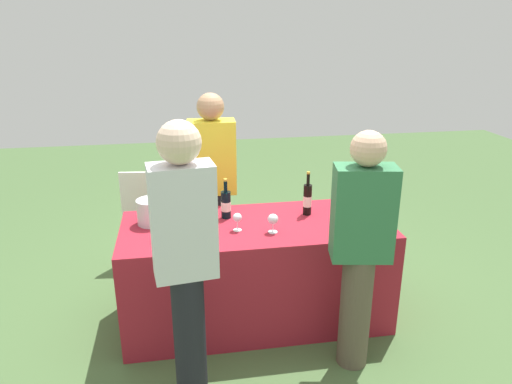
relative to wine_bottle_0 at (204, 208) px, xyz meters
name	(u,v)px	position (x,y,z in m)	size (l,w,h in m)	color
ground_plane	(256,316)	(0.37, -0.09, -0.91)	(12.00, 12.00, 0.00)	#476638
tasting_table	(256,272)	(0.37, -0.09, -0.52)	(1.97, 0.82, 0.80)	maroon
wine_bottle_0	(204,208)	(0.00, 0.00, 0.00)	(0.07, 0.07, 0.32)	black
wine_bottle_1	(226,204)	(0.17, 0.07, -0.01)	(0.07, 0.07, 0.31)	black
wine_bottle_2	(307,199)	(0.80, 0.03, 0.01)	(0.07, 0.07, 0.34)	black
wine_bottle_3	(352,200)	(1.14, 0.00, -0.01)	(0.08, 0.08, 0.31)	black
wine_glass_0	(160,227)	(-0.31, -0.26, -0.02)	(0.07, 0.07, 0.13)	silver
wine_glass_1	(185,224)	(-0.15, -0.26, -0.01)	(0.07, 0.07, 0.15)	silver
wine_glass_2	(197,224)	(-0.07, -0.27, -0.01)	(0.07, 0.07, 0.15)	silver
wine_glass_3	(237,218)	(0.22, -0.18, -0.02)	(0.07, 0.07, 0.13)	silver
wine_glass_4	(273,220)	(0.47, -0.25, -0.02)	(0.08, 0.08, 0.14)	silver
wine_glass_5	(345,215)	(1.00, -0.26, -0.02)	(0.07, 0.07, 0.13)	silver
ice_bucket	(152,212)	(-0.38, 0.05, -0.02)	(0.21, 0.21, 0.19)	silver
server_pouring	(213,183)	(0.11, 0.58, 0.00)	(0.40, 0.23, 1.67)	black
guest_0	(185,256)	(-0.16, -0.88, 0.06)	(0.37, 0.23, 1.74)	black
guest_1	(361,245)	(0.93, -0.72, -0.03)	(0.40, 0.27, 1.61)	brown
menu_board	(154,217)	(-0.43, 1.01, -0.46)	(0.57, 0.03, 0.90)	white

